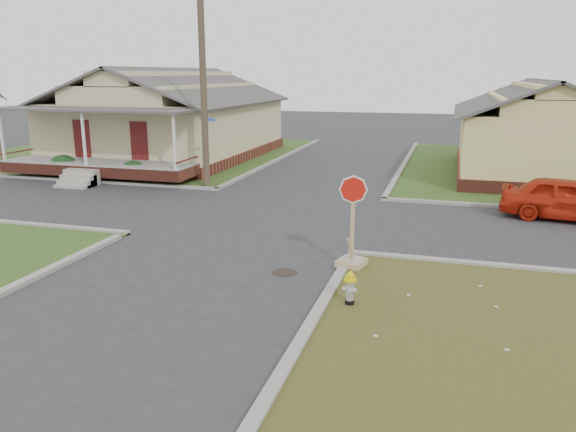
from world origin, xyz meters
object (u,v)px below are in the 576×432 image
(stop_sign, at_px, (352,247))
(red_sedan, at_px, (568,199))
(utility_pole, at_px, (203,80))
(fire_hydrant, at_px, (350,286))

(stop_sign, distance_m, red_sedan, 9.39)
(utility_pole, xyz_separation_m, red_sedan, (14.22, -1.54, -3.92))
(fire_hydrant, distance_m, red_sedan, 11.14)
(stop_sign, height_order, red_sedan, stop_sign)
(utility_pole, distance_m, stop_sign, 12.37)
(fire_hydrant, distance_m, stop_sign, 2.51)
(fire_hydrant, bearing_deg, stop_sign, 107.26)
(stop_sign, relative_size, red_sedan, 0.55)
(utility_pole, height_order, stop_sign, utility_pole)
(utility_pole, relative_size, fire_hydrant, 12.04)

